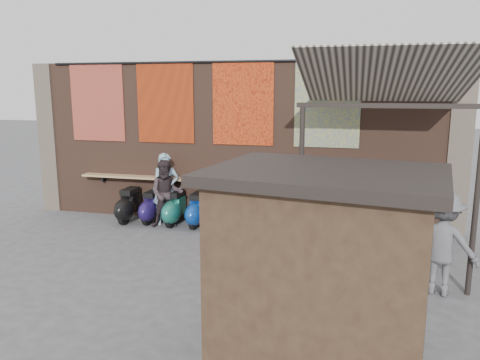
% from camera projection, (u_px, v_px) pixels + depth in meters
% --- Properties ---
extents(ground, '(70.00, 70.00, 0.00)m').
position_uv_depth(ground, '(199.00, 256.00, 9.49)').
color(ground, '#474749').
rests_on(ground, ground).
extents(brick_wall, '(10.00, 0.40, 4.00)m').
position_uv_depth(brick_wall, '(233.00, 144.00, 11.68)').
color(brick_wall, brown).
rests_on(brick_wall, ground).
extents(pier_left, '(0.50, 0.50, 4.00)m').
position_uv_depth(pier_left, '(52.00, 138.00, 12.93)').
color(pier_left, '#4C4238').
rests_on(pier_left, ground).
extents(pier_right, '(0.50, 0.50, 4.00)m').
position_uv_depth(pier_right, '(458.00, 150.00, 10.42)').
color(pier_right, '#4C4238').
rests_on(pier_right, ground).
extents(eating_counter, '(8.00, 0.32, 0.05)m').
position_uv_depth(eating_counter, '(229.00, 182.00, 11.50)').
color(eating_counter, '#9E7A51').
rests_on(eating_counter, brick_wall).
extents(shelf_box, '(0.56, 0.28, 0.24)m').
position_uv_depth(shelf_box, '(289.00, 179.00, 11.09)').
color(shelf_box, white).
rests_on(shelf_box, eating_counter).
extents(tapestry_redgold, '(1.50, 0.02, 2.00)m').
position_uv_depth(tapestry_redgold, '(97.00, 102.00, 12.14)').
color(tapestry_redgold, maroon).
rests_on(tapestry_redgold, brick_wall).
extents(tapestry_sun, '(1.50, 0.02, 2.00)m').
position_uv_depth(tapestry_sun, '(165.00, 103.00, 11.69)').
color(tapestry_sun, '#EC420D').
rests_on(tapestry_sun, brick_wall).
extents(tapestry_orange, '(1.50, 0.02, 2.00)m').
position_uv_depth(tapestry_orange, '(243.00, 103.00, 11.20)').
color(tapestry_orange, '#BD4417').
rests_on(tapestry_orange, brick_wall).
extents(tapestry_multi, '(1.50, 0.02, 2.00)m').
position_uv_depth(tapestry_multi, '(327.00, 104.00, 10.72)').
color(tapestry_multi, '#284994').
rests_on(tapestry_multi, brick_wall).
extents(hang_rail, '(9.50, 0.06, 0.06)m').
position_uv_depth(hang_rail, '(230.00, 62.00, 11.08)').
color(hang_rail, black).
rests_on(hang_rail, brick_wall).
extents(scooter_stool_0, '(0.40, 0.90, 0.85)m').
position_uv_depth(scooter_stool_0, '(129.00, 205.00, 11.90)').
color(scooter_stool_0, black).
rests_on(scooter_stool_0, ground).
extents(scooter_stool_1, '(0.37, 0.83, 0.79)m').
position_uv_depth(scooter_stool_1, '(151.00, 207.00, 11.84)').
color(scooter_stool_1, '#21154F').
rests_on(scooter_stool_1, ground).
extents(scooter_stool_2, '(0.40, 0.88, 0.84)m').
position_uv_depth(scooter_stool_2, '(175.00, 208.00, 11.64)').
color(scooter_stool_2, '#1A6857').
rests_on(scooter_stool_2, ground).
extents(scooter_stool_3, '(0.39, 0.86, 0.82)m').
position_uv_depth(scooter_stool_3, '(197.00, 210.00, 11.50)').
color(scooter_stool_3, '#0D3995').
rests_on(scooter_stool_3, ground).
extents(scooter_stool_4, '(0.33, 0.74, 0.70)m').
position_uv_depth(scooter_stool_4, '(218.00, 214.00, 11.40)').
color(scooter_stool_4, navy).
rests_on(scooter_stool_4, ground).
extents(scooter_stool_5, '(0.33, 0.74, 0.70)m').
position_uv_depth(scooter_stool_5, '(241.00, 216.00, 11.19)').
color(scooter_stool_5, maroon).
rests_on(scooter_stool_5, ground).
extents(scooter_stool_6, '(0.40, 0.88, 0.84)m').
position_uv_depth(scooter_stool_6, '(269.00, 215.00, 11.03)').
color(scooter_stool_6, navy).
rests_on(scooter_stool_6, ground).
extents(scooter_stool_7, '(0.35, 0.78, 0.74)m').
position_uv_depth(scooter_stool_7, '(293.00, 218.00, 10.97)').
color(scooter_stool_7, '#A4130C').
rests_on(scooter_stool_7, ground).
extents(scooter_stool_8, '(0.34, 0.76, 0.72)m').
position_uv_depth(scooter_stool_8, '(320.00, 220.00, 10.82)').
color(scooter_stool_8, '#105315').
rests_on(scooter_stool_8, ground).
extents(scooter_stool_9, '(0.35, 0.78, 0.75)m').
position_uv_depth(scooter_stool_9, '(344.00, 221.00, 10.69)').
color(scooter_stool_9, black).
rests_on(scooter_stool_9, ground).
extents(diner_left, '(0.77, 0.65, 1.80)m').
position_uv_depth(diner_left, '(166.00, 189.00, 11.60)').
color(diner_left, '#789EAF').
rests_on(diner_left, ground).
extents(diner_right, '(0.98, 0.88, 1.66)m').
position_uv_depth(diner_right, '(167.00, 194.00, 11.39)').
color(diner_right, '#2F2428').
rests_on(diner_right, ground).
extents(shopper_navy, '(1.04, 0.59, 1.68)m').
position_uv_depth(shopper_navy, '(350.00, 225.00, 8.75)').
color(shopper_navy, '#171C34').
rests_on(shopper_navy, ground).
extents(shopper_grey, '(1.25, 0.95, 1.72)m').
position_uv_depth(shopper_grey, '(443.00, 244.00, 7.63)').
color(shopper_grey, '#58575D').
rests_on(shopper_grey, ground).
extents(shopper_tan, '(0.91, 0.93, 1.62)m').
position_uv_depth(shopper_tan, '(264.00, 225.00, 8.86)').
color(shopper_tan, '#94815E').
rests_on(shopper_tan, ground).
extents(market_stall, '(2.44, 1.98, 2.38)m').
position_uv_depth(market_stall, '(322.00, 284.00, 5.24)').
color(market_stall, black).
rests_on(market_stall, ground).
extents(stall_roof, '(2.74, 2.27, 0.12)m').
position_uv_depth(stall_roof, '(326.00, 175.00, 5.00)').
color(stall_roof, black).
rests_on(stall_roof, market_stall).
extents(stall_sign, '(1.19, 0.23, 0.50)m').
position_uv_depth(stall_sign, '(340.00, 219.00, 5.91)').
color(stall_sign, gold).
rests_on(stall_sign, market_stall).
extents(stall_shelf, '(1.82, 0.39, 0.06)m').
position_uv_depth(stall_shelf, '(337.00, 283.00, 6.07)').
color(stall_shelf, '#473321').
rests_on(stall_shelf, market_stall).
extents(awning_canvas, '(3.20, 3.28, 0.97)m').
position_uv_depth(awning_canvas, '(387.00, 78.00, 8.82)').
color(awning_canvas, beige).
rests_on(awning_canvas, brick_wall).
extents(awning_ledger, '(3.30, 0.08, 0.12)m').
position_uv_depth(awning_ledger, '(384.00, 61.00, 10.26)').
color(awning_ledger, '#33261C').
rests_on(awning_ledger, brick_wall).
extents(awning_header, '(3.00, 0.08, 0.08)m').
position_uv_depth(awning_header, '(390.00, 106.00, 7.49)').
color(awning_header, black).
rests_on(awning_header, awning_post_left).
extents(awning_post_left, '(0.09, 0.09, 3.10)m').
position_uv_depth(awning_post_left, '(301.00, 194.00, 8.12)').
color(awning_post_left, black).
rests_on(awning_post_left, ground).
extents(awning_post_right, '(0.09, 0.09, 3.10)m').
position_uv_depth(awning_post_right, '(476.00, 204.00, 7.44)').
color(awning_post_right, black).
rests_on(awning_post_right, ground).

